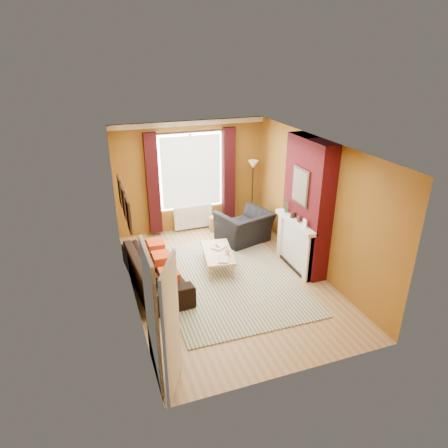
{
  "coord_description": "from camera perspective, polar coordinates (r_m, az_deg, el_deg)",
  "views": [
    {
      "loc": [
        -2.45,
        -6.62,
        4.38
      ],
      "look_at": [
        0.0,
        0.25,
        1.15
      ],
      "focal_mm": 32.0,
      "sensor_mm": 36.0,
      "label": 1
    }
  ],
  "objects": [
    {
      "name": "tv_remote",
      "position": [
        8.71,
        -0.98,
        -3.26
      ],
      "size": [
        0.07,
        0.18,
        0.02
      ],
      "rotation": [
        0.0,
        0.0,
        0.09
      ],
      "color": "black",
      "rests_on": "coffee_table"
    },
    {
      "name": "wicker_stool",
      "position": [
        10.38,
        -1.29,
        0.08
      ],
      "size": [
        0.35,
        0.35,
        0.38
      ],
      "rotation": [
        0.0,
        0.0,
        0.17
      ],
      "color": "#A37946",
      "rests_on": "ground"
    },
    {
      "name": "book_a",
      "position": [
        8.2,
        -0.85,
        -5.11
      ],
      "size": [
        0.29,
        0.33,
        0.03
      ],
      "primitive_type": "imported",
      "rotation": [
        0.0,
        0.0,
        -0.37
      ],
      "color": "#999999",
      "rests_on": "coffee_table"
    },
    {
      "name": "sofa",
      "position": [
        8.12,
        -9.77,
        -6.38
      ],
      "size": [
        1.07,
        2.34,
        0.67
      ],
      "primitive_type": "imported",
      "rotation": [
        0.0,
        0.0,
        1.65
      ],
      "color": "black",
      "rests_on": "ground"
    },
    {
      "name": "mug",
      "position": [
        8.4,
        0.52,
        -4.06
      ],
      "size": [
        0.13,
        0.13,
        0.1
      ],
      "primitive_type": "imported",
      "rotation": [
        0.0,
        0.0,
        -0.18
      ],
      "color": "#999999",
      "rests_on": "coffee_table"
    },
    {
      "name": "armchair",
      "position": [
        9.73,
        2.92,
        -0.41
      ],
      "size": [
        1.41,
        1.31,
        0.76
      ],
      "primitive_type": "imported",
      "rotation": [
        0.0,
        0.0,
        3.42
      ],
      "color": "black",
      "rests_on": "ground"
    },
    {
      "name": "coffee_table",
      "position": [
        8.56,
        -0.89,
        -4.2
      ],
      "size": [
        0.78,
        1.26,
        0.39
      ],
      "rotation": [
        0.0,
        0.0,
        -0.17
      ],
      "color": "tan",
      "rests_on": "ground"
    },
    {
      "name": "ground",
      "position": [
        8.31,
        0.58,
        -7.93
      ],
      "size": [
        5.5,
        5.5,
        0.0
      ],
      "primitive_type": "plane",
      "color": "olive",
      "rests_on": "ground"
    },
    {
      "name": "room_walls",
      "position": [
        8.13,
        4.11,
        2.16
      ],
      "size": [
        3.82,
        5.54,
        2.83
      ],
      "color": "brown",
      "rests_on": "ground"
    },
    {
      "name": "book_b",
      "position": [
        8.76,
        -1.3,
        -3.09
      ],
      "size": [
        0.39,
        0.37,
        0.02
      ],
      "primitive_type": "imported",
      "rotation": [
        0.0,
        0.0,
        -0.94
      ],
      "color": "#999999",
      "rests_on": "coffee_table"
    },
    {
      "name": "striped_rug",
      "position": [
        8.33,
        0.66,
        -7.76
      ],
      "size": [
        2.69,
        3.68,
        0.02
      ],
      "rotation": [
        0.0,
        0.0,
        -0.02
      ],
      "color": "#365A94",
      "rests_on": "ground"
    },
    {
      "name": "floor_lamp",
      "position": [
        10.31,
        4.14,
        7.01
      ],
      "size": [
        0.32,
        0.32,
        1.77
      ],
      "rotation": [
        0.0,
        0.0,
        -0.24
      ],
      "color": "black",
      "rests_on": "ground"
    }
  ]
}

